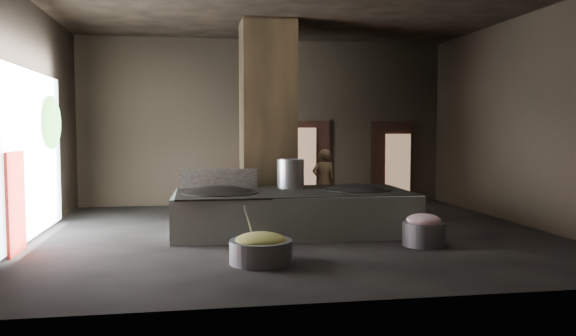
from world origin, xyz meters
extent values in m
cube|color=black|center=(0.00, 0.00, -0.05)|extent=(10.00, 9.00, 0.10)
cube|color=black|center=(0.00, 0.00, 4.55)|extent=(10.00, 9.00, 0.10)
cube|color=black|center=(0.00, 4.55, 2.25)|extent=(10.00, 0.10, 4.50)
cube|color=black|center=(0.00, -4.55, 2.25)|extent=(10.00, 0.10, 4.50)
cube|color=black|center=(-5.05, 0.00, 2.25)|extent=(0.10, 9.00, 4.50)
cube|color=black|center=(5.05, 0.00, 2.25)|extent=(0.10, 9.00, 4.50)
cube|color=black|center=(-0.30, 1.90, 2.25)|extent=(1.20, 1.20, 4.50)
cube|color=silver|center=(-0.03, 0.12, 0.41)|extent=(4.77, 2.42, 0.82)
cube|color=black|center=(-0.03, 0.12, 0.82)|extent=(4.59, 2.20, 0.03)
ellipsoid|color=black|center=(-1.48, 0.07, 0.75)|extent=(1.48, 1.48, 0.41)
cylinder|color=black|center=(-1.48, 0.07, 0.82)|extent=(1.51, 1.51, 0.05)
ellipsoid|color=black|center=(1.32, 0.17, 0.75)|extent=(1.38, 1.38, 0.39)
cylinder|color=black|center=(1.32, 0.17, 0.82)|extent=(1.41, 1.41, 0.05)
cylinder|color=#A4A6AB|center=(0.02, 0.67, 1.13)|extent=(0.57, 0.57, 0.61)
cube|color=black|center=(-1.48, 0.87, 1.03)|extent=(1.63, 0.12, 0.41)
imported|color=#98734D|center=(1.13, 2.35, 0.79)|extent=(0.59, 0.39, 1.58)
cylinder|color=slate|center=(-0.97, -2.39, 0.18)|extent=(1.11, 1.11, 0.36)
ellipsoid|color=olive|center=(-0.97, -2.39, 0.35)|extent=(0.80, 0.80, 0.25)
cylinder|color=#A4A6AB|center=(-1.12, -2.24, 0.55)|extent=(0.24, 0.34, 0.69)
cylinder|color=slate|center=(2.03, -1.57, 0.20)|extent=(0.85, 0.85, 0.41)
ellipsoid|color=#B96F7E|center=(2.03, -1.57, 0.45)|extent=(0.62, 0.62, 0.24)
cube|color=black|center=(1.20, 4.45, 1.10)|extent=(1.18, 0.08, 2.38)
cube|color=#8C6647|center=(0.94, 4.38, 1.05)|extent=(0.89, 0.04, 2.09)
cube|color=black|center=(3.60, 4.45, 1.10)|extent=(1.18, 0.08, 2.38)
cube|color=#8C6647|center=(3.78, 4.36, 1.05)|extent=(0.74, 0.04, 1.75)
cube|color=white|center=(-4.95, 0.20, 1.60)|extent=(0.04, 4.20, 3.10)
cube|color=maroon|center=(-4.88, -1.10, 0.85)|extent=(0.05, 0.90, 1.70)
ellipsoid|color=#194714|center=(-4.85, 1.30, 2.20)|extent=(0.28, 1.10, 1.10)
camera|label=1|loc=(-1.97, -10.89, 2.07)|focal=35.00mm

